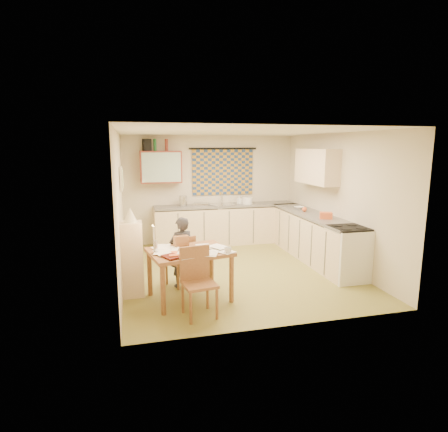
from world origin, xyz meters
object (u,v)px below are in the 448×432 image
object	(u,v)px
counter_back	(226,224)
chair_far	(181,270)
counter_right	(313,237)
shelf_stand	(132,259)
dining_table	(190,274)
stove	(347,254)
person	(182,252)

from	to	relation	value
counter_back	chair_far	world-z (taller)	counter_back
counter_back	counter_right	size ratio (longest dim) A/B	1.12
counter_back	shelf_stand	xyz separation A→B (m)	(-2.15, -2.71, 0.12)
dining_table	chair_far	world-z (taller)	chair_far
stove	dining_table	world-z (taller)	stove
dining_table	shelf_stand	distance (m)	0.90
counter_back	shelf_stand	bearing A→B (deg)	-128.42
counter_back	stove	distance (m)	3.20
counter_back	dining_table	size ratio (longest dim) A/B	2.57
counter_back	stove	world-z (taller)	stove
counter_back	person	bearing A→B (deg)	-118.77
person	chair_far	bearing A→B (deg)	-95.77
counter_right	chair_far	world-z (taller)	counter_right
counter_right	person	size ratio (longest dim) A/B	2.57
counter_back	chair_far	xyz separation A→B (m)	(-1.38, -2.44, -0.19)
counter_back	stove	bearing A→B (deg)	-64.15
person	counter_right	bearing A→B (deg)	179.33
counter_back	counter_right	world-z (taller)	same
counter_back	person	xyz separation A→B (m)	(-1.37, -2.50, 0.12)
stove	person	world-z (taller)	person
dining_table	person	world-z (taller)	person
counter_right	shelf_stand	size ratio (longest dim) A/B	2.57
chair_far	counter_right	bearing A→B (deg)	167.08
counter_right	counter_back	bearing A→B (deg)	130.29
counter_right	shelf_stand	distance (m)	3.70
counter_right	stove	size ratio (longest dim) A/B	3.19
stove	chair_far	xyz separation A→B (m)	(-2.78, 0.44, -0.20)
dining_table	chair_far	distance (m)	0.61
counter_back	counter_right	distance (m)	2.15
counter_back	stove	xyz separation A→B (m)	(1.39, -2.88, 0.01)
dining_table	person	xyz separation A→B (m)	(-0.04, 0.53, 0.20)
dining_table	person	size ratio (longest dim) A/B	1.12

